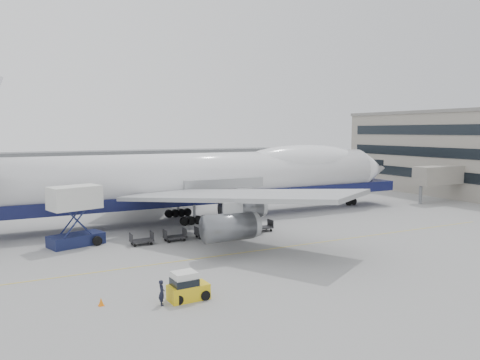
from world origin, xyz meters
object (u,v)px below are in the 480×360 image
catering_truck (75,212)px  ground_worker (162,293)px  baggage_tug (187,287)px  airliner (211,177)px

catering_truck → ground_worker: 20.54m
ground_worker → baggage_tug: bearing=-76.9°
ground_worker → catering_truck: bearing=14.8°
catering_truck → baggage_tug: bearing=-93.8°
catering_truck → baggage_tug: (4.57, -20.01, -2.55)m
airliner → catering_truck: size_ratio=10.84×
airliner → catering_truck: 20.12m
airliner → baggage_tug: 31.20m
airliner → ground_worker: airliner is taller
airliner → ground_worker: (-15.86, -27.69, -4.74)m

